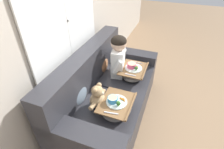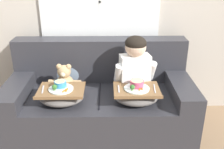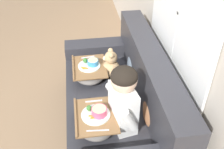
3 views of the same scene
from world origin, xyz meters
The scene contains 9 objects.
ground_plane centered at (0.00, 0.00, 0.00)m, with size 14.00×14.00×0.00m, color #8E7051.
wall_back_with_window centered at (0.00, 0.56, 1.30)m, with size 8.00×0.08×2.60m.
couch centered at (0.00, 0.06, 0.34)m, with size 1.82×0.89×0.94m.
throw_pillow_behind_child centered at (0.34, 0.26, 0.63)m, with size 0.33×0.16×0.34m.
throw_pillow_behind_teddy centered at (-0.34, 0.26, 0.63)m, with size 0.33×0.16×0.35m.
child_figure centered at (0.34, 0.02, 0.79)m, with size 0.43×0.23×0.58m.
teddy_bear centered at (-0.35, 0.02, 0.60)m, with size 0.33×0.23×0.30m.
lap_tray_child centered at (0.34, -0.20, 0.55)m, with size 0.42×0.34×0.21m.
lap_tray_teddy centered at (-0.35, -0.20, 0.55)m, with size 0.42×0.34×0.21m.
Camera 3 is at (1.83, -0.28, 2.13)m, focal length 42.00 mm.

